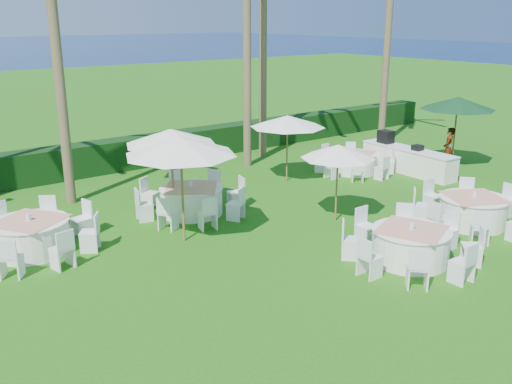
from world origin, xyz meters
TOP-DOWN VIEW (x-y plane):
  - ground at (0.00, 0.00)m, footprint 120.00×120.00m
  - hedge at (0.00, 12.00)m, footprint 34.00×1.00m
  - banquet_table_b at (1.23, -0.68)m, footprint 3.37×3.37m
  - banquet_table_c at (4.78, -0.11)m, footprint 3.41×3.41m
  - banquet_table_d at (-6.07, 5.57)m, footprint 3.45×3.45m
  - banquet_table_e at (-1.22, 5.66)m, footprint 3.40×3.40m
  - banquet_table_f at (6.33, 6.06)m, footprint 3.08×3.08m
  - umbrella_a at (-2.54, 3.87)m, footprint 2.96×2.96m
  - umbrella_b at (1.87, 2.56)m, footprint 2.18×2.18m
  - umbrella_c at (-1.68, 5.97)m, footprint 2.76×2.76m
  - umbrella_d at (3.48, 6.73)m, footprint 2.72×2.72m
  - umbrella_green at (10.11, 4.27)m, footprint 2.93×2.93m
  - buffet_table at (8.02, 4.86)m, footprint 1.00×4.12m
  - staff_person at (9.57, 4.12)m, footprint 0.73×0.61m
  - palm_b at (-3.80, 8.99)m, footprint 4.41×4.03m
  - palm_c at (3.67, 9.44)m, footprint 4.40×4.13m
  - palm_d at (5.16, 10.35)m, footprint 4.13×4.40m
  - palm_e at (10.92, 8.69)m, footprint 4.19×4.39m

SIDE VIEW (x-z plane):
  - ground at x=0.00m, z-range 0.00..0.00m
  - banquet_table_f at x=6.33m, z-range -0.06..0.87m
  - banquet_table_b at x=1.23m, z-range -0.06..0.95m
  - banquet_table_c at x=4.78m, z-range -0.06..0.96m
  - banquet_table_e at x=-1.22m, z-range -0.06..0.96m
  - banquet_table_d at x=-6.07m, z-range -0.06..0.97m
  - buffet_table at x=8.02m, z-range -0.22..1.24m
  - hedge at x=0.00m, z-range 0.00..1.20m
  - staff_person at x=9.57m, z-range 0.00..1.69m
  - umbrella_b at x=1.87m, z-range 0.95..3.26m
  - umbrella_d at x=3.48m, z-range 1.00..3.43m
  - umbrella_c at x=-1.68m, z-range 1.09..3.75m
  - umbrella_green at x=10.11m, z-range 1.16..3.98m
  - umbrella_a at x=-2.54m, z-range 1.19..4.08m
  - palm_b at x=-3.80m, z-range 0.44..8.16m
  - palm_d at x=5.16m, z-range 0.45..8.87m
  - palm_e at x=10.92m, z-range 0.46..9.61m
  - palm_c at x=3.67m, z-range 0.48..11.96m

